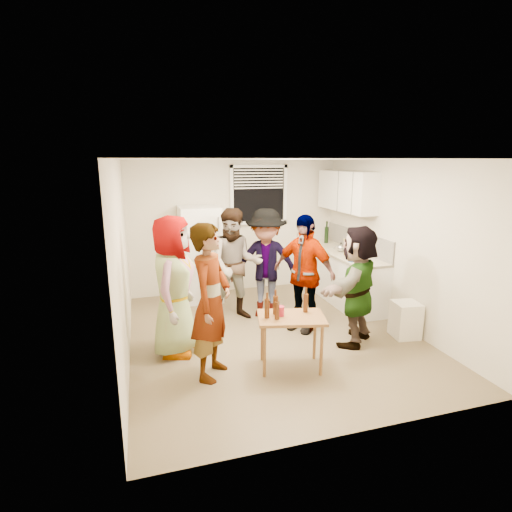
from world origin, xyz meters
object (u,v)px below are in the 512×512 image
object	(u,v)px
beer_bottle_counter	(345,255)
guest_stripe	(213,374)
serving_table	(290,367)
guest_back_left	(236,318)
kettle	(341,252)
beer_bottle_table	(277,319)
trash_bin	(405,320)
guest_grey	(177,352)
guest_orange	(354,342)
wine_bottle	(326,243)
red_cup	(280,316)
blue_cup	(351,262)
refrigerator	(200,254)
guest_black	(302,328)
guest_back_right	(266,315)

from	to	relation	value
beer_bottle_counter	guest_stripe	bearing A→B (deg)	-147.46
serving_table	guest_back_left	distance (m)	1.74
kettle	beer_bottle_table	xyz separation A→B (m)	(-1.94, -2.09, -0.23)
kettle	trash_bin	distance (m)	1.83
beer_bottle_counter	guest_grey	size ratio (longest dim) A/B	0.12
guest_grey	guest_orange	size ratio (longest dim) A/B	1.10
wine_bottle	red_cup	world-z (taller)	wine_bottle
wine_bottle	beer_bottle_table	bearing A→B (deg)	-125.37
serving_table	beer_bottle_table	world-z (taller)	beer_bottle_table
blue_cup	trash_bin	size ratio (longest dim) A/B	0.25
guest_back_left	red_cup	bearing A→B (deg)	-73.99
refrigerator	guest_grey	distance (m)	2.27
guest_grey	guest_back_left	size ratio (longest dim) A/B	1.03
red_cup	guest_black	distance (m)	1.40
guest_orange	guest_stripe	bearing A→B (deg)	-33.12
guest_back_left	guest_grey	bearing A→B (deg)	-127.83
refrigerator	beer_bottle_table	distance (m)	2.89
refrigerator	guest_stripe	bearing A→B (deg)	-96.15
red_cup	guest_back_left	bearing A→B (deg)	95.09
kettle	beer_bottle_counter	world-z (taller)	beer_bottle_counter
guest_orange	wine_bottle	bearing A→B (deg)	-148.06
wine_bottle	beer_bottle_counter	xyz separation A→B (m)	(-0.15, -1.05, 0.00)
trash_bin	guest_stripe	size ratio (longest dim) A/B	0.28
guest_grey	beer_bottle_counter	bearing A→B (deg)	-51.44
beer_bottle_table	guest_grey	size ratio (longest dim) A/B	0.12
beer_bottle_counter	blue_cup	bearing A→B (deg)	-107.37
wine_bottle	red_cup	distance (m)	3.42
beer_bottle_counter	guest_black	distance (m)	1.60
beer_bottle_counter	guest_stripe	xyz separation A→B (m)	(-2.64, -1.69, -0.90)
guest_grey	guest_back_right	bearing A→B (deg)	-39.15
wine_bottle	guest_black	xyz separation A→B (m)	(-1.25, -1.79, -0.90)
blue_cup	serving_table	xyz separation A→B (m)	(-1.56, -1.37, -0.90)
kettle	trash_bin	xyz separation A→B (m)	(0.16, -1.70, -0.65)
guest_stripe	trash_bin	bearing A→B (deg)	-53.49
red_cup	guest_back_left	world-z (taller)	red_cup
kettle	beer_bottle_counter	size ratio (longest dim) A/B	1.02
wine_bottle	guest_grey	bearing A→B (deg)	-147.26
trash_bin	guest_back_right	distance (m)	2.17
refrigerator	trash_bin	distance (m)	3.60
red_cup	guest_orange	size ratio (longest dim) A/B	0.07
serving_table	guest_grey	size ratio (longest dim) A/B	0.43
beer_bottle_table	guest_back_right	world-z (taller)	beer_bottle_table
beer_bottle_counter	guest_back_right	bearing A→B (deg)	-176.95
blue_cup	guest_back_left	bearing A→B (deg)	168.91
guest_grey	red_cup	bearing A→B (deg)	-102.14
kettle	beer_bottle_table	bearing A→B (deg)	-130.53
guest_black	guest_back_right	bearing A→B (deg)	173.89
trash_bin	wine_bottle	bearing A→B (deg)	91.40
trash_bin	serving_table	bearing A→B (deg)	-169.39
beer_bottle_table	guest_black	size ratio (longest dim) A/B	0.12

